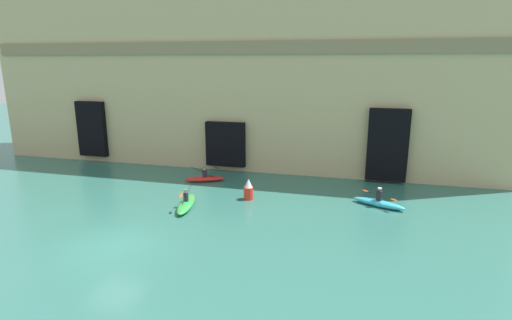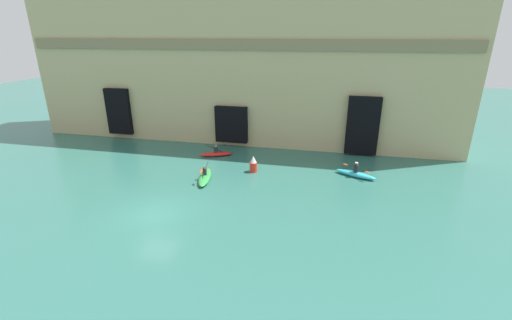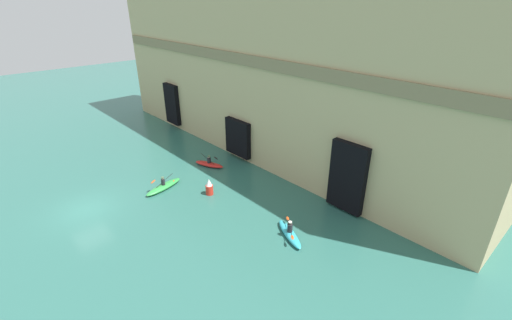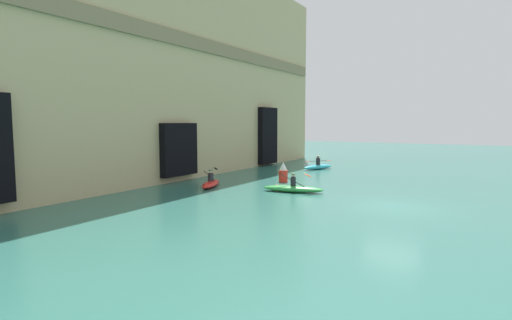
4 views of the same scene
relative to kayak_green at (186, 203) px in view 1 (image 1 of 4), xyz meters
The scene contains 6 objects.
ground_plane 5.75m from the kayak_green, 101.11° to the right, with size 120.00×120.00×0.00m, color #2D665B.
cliff_bluff 14.15m from the kayak_green, 91.05° to the left, with size 41.09×7.55×16.04m.
kayak_green is the anchor object (origin of this frame).
kayak_cyan 11.35m from the kayak_green, 15.13° to the left, with size 3.11×1.85×1.15m.
kayak_red 5.17m from the kayak_green, 99.74° to the left, with size 2.91×1.79×1.13m.
marker_buoy 3.91m from the kayak_green, 35.19° to the left, with size 0.58×0.58×1.32m.
Camera 1 is at (10.68, -14.72, 8.36)m, focal length 28.00 mm.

